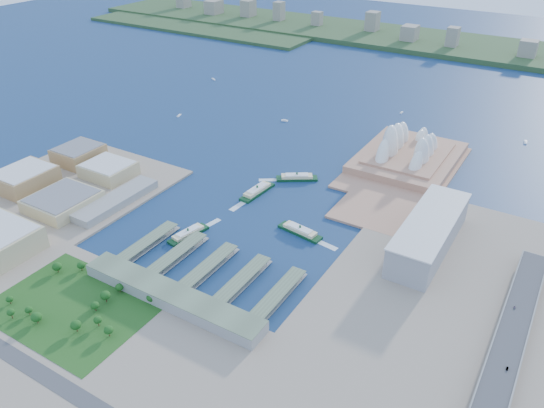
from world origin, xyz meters
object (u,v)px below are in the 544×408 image
Objects in this scene: toaster_building at (429,234)px; ferry_d at (300,229)px; opera_house at (410,142)px; car_b at (507,368)px; ferry_b at (297,176)px; ferry_a at (257,189)px; ferry_c at (188,232)px; car_c at (515,307)px.

toaster_building is 142.53m from ferry_d.
opera_house reaches higher than car_b.
opera_house reaches higher than ferry_b.
ferry_a is (-227.39, 8.84, -14.95)m from toaster_building.
ferry_d is at bearing -100.28° from opera_house.
ferry_a is at bearing -85.34° from ferry_c.
ferry_a is 1.06× the size of ferry_d.
ferry_d reaches higher than ferry_c.
ferry_a is at bearing -13.50° from car_c.
opera_house reaches higher than toaster_building.
opera_house is at bearing -1.84° from ferry_d.
opera_house is 401.81m from car_b.
ferry_d is 264.85m from car_b.
car_b is (243.43, -103.83, 10.34)m from ferry_d.
car_b is at bearing -53.75° from toaster_building.
ferry_c is 12.33× the size of car_b.
toaster_building is 267.89m from ferry_c.
ferry_d is 236.99m from car_c.
car_b is 1.03× the size of car_c.
ferry_c is 351.60m from car_b.
ferry_b is (-201.74, 69.05, -15.19)m from toaster_building.
toaster_building is at bearing -53.75° from car_b.
ferry_a is 1.04× the size of ferry_b.
toaster_building is at bearing -34.73° from car_c.
opera_house is 3.20× the size of ferry_b.
car_c reaches higher than ferry_c.
opera_house is 3.45× the size of ferry_c.
ferry_b is at bearing 71.18° from ferry_a.
car_c reaches higher than ferry_b.
ferry_c is (-13.54, -124.94, -0.61)m from ferry_a.
ferry_c is 128.14m from ferry_d.
ferry_c is at bearing -115.52° from opera_house.
ferry_a is 125.68m from ferry_c.
ferry_d is at bearing -23.10° from car_b.
opera_house is 250.28m from ferry_d.
toaster_building is 184.42m from car_b.
opera_house is at bearing 106.39° from ferry_b.
toaster_building reaches higher than ferry_a.
ferry_b is 189.26m from ferry_c.
opera_house is 351.33m from ferry_c.
toaster_building is 2.76× the size of ferry_b.
car_b reaches higher than car_c.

